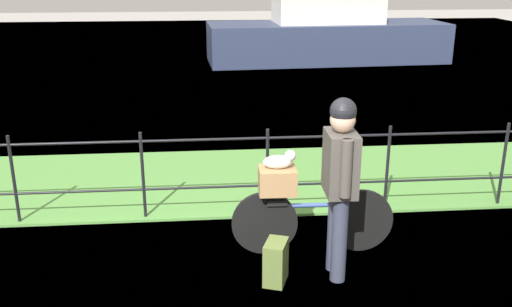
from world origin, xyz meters
The scene contains 9 objects.
grass_strip centered at (0.00, 3.00, 0.01)m, with size 27.00×2.40×0.03m, color #569342.
harbor_water centered at (0.00, 9.79, 0.00)m, with size 30.00×30.00×0.00m, color slate.
iron_fence centered at (0.00, 1.89, 0.59)m, with size 18.04×0.04×1.02m.
bicycle_main centered at (1.03, 0.96, 0.34)m, with size 1.61×0.17×0.65m.
wooden_crate centered at (0.69, 0.97, 0.78)m, with size 0.36×0.29×0.25m, color #A87F51.
terrier_dog centered at (0.71, 0.97, 0.98)m, with size 0.32×0.15×0.18m.
cyclist_person centered at (1.18, 0.51, 1.00)m, with size 0.27×0.54×1.68m.
backpack_on_paving centered at (0.61, 0.43, 0.20)m, with size 0.28×0.18×0.40m, color olive.
moored_boat_near centered at (3.55, 12.34, 0.80)m, with size 6.89×2.55×3.76m.
Camera 1 is at (0.02, -4.11, 2.77)m, focal length 40.15 mm.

